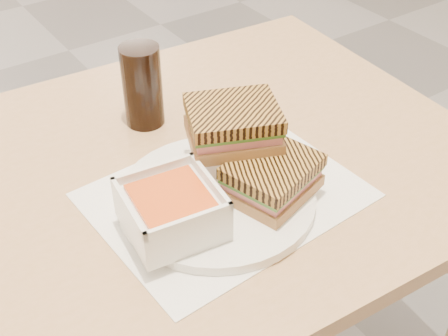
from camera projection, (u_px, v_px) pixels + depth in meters
main_table at (107, 249)px, 0.92m from camera, size 1.24×0.78×0.75m
tray_liner at (226, 195)px, 0.85m from camera, size 0.38×0.30×0.00m
plate at (216, 197)px, 0.83m from camera, size 0.28×0.28×0.01m
soup_bowl at (172, 211)px, 0.76m from camera, size 0.13×0.13×0.06m
panini_lower at (272, 177)px, 0.81m from camera, size 0.14×0.13×0.05m
panini_upper at (233, 124)px, 0.82m from camera, size 0.15×0.14×0.06m
cola_glass at (142, 86)px, 0.95m from camera, size 0.06×0.06×0.14m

